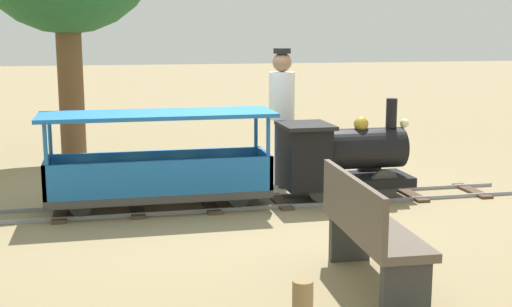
# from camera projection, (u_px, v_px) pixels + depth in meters

# --- Properties ---
(ground_plane) EXTENTS (60.00, 60.00, 0.00)m
(ground_plane) POSITION_uv_depth(u_px,v_px,m) (233.00, 206.00, 7.10)
(ground_plane) COLOR #8C7A56
(track) EXTENTS (0.67, 6.05, 0.04)m
(track) POSITION_uv_depth(u_px,v_px,m) (246.00, 203.00, 7.13)
(track) COLOR gray
(track) RESTS_ON ground_plane
(locomotive) EXTENTS (0.63, 1.45, 1.06)m
(locomotive) POSITION_uv_depth(u_px,v_px,m) (340.00, 156.00, 7.27)
(locomotive) COLOR black
(locomotive) RESTS_ON ground_plane
(passenger_car) EXTENTS (0.73, 2.35, 0.97)m
(passenger_car) POSITION_uv_depth(u_px,v_px,m) (159.00, 170.00, 6.86)
(passenger_car) COLOR #3F3F3F
(passenger_car) RESTS_ON ground_plane
(conductor_person) EXTENTS (0.30, 0.30, 1.62)m
(conductor_person) POSITION_uv_depth(u_px,v_px,m) (282.00, 106.00, 7.82)
(conductor_person) COLOR #282D47
(conductor_person) RESTS_ON ground_plane
(park_bench) EXTENTS (1.32, 0.45, 0.82)m
(park_bench) POSITION_uv_depth(u_px,v_px,m) (369.00, 231.00, 4.78)
(park_bench) COLOR brown
(park_bench) RESTS_ON ground_plane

